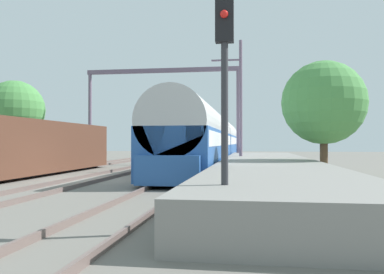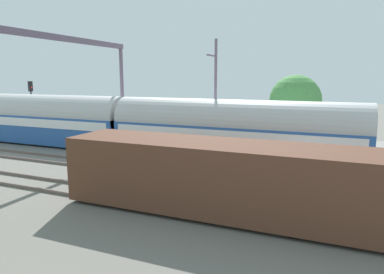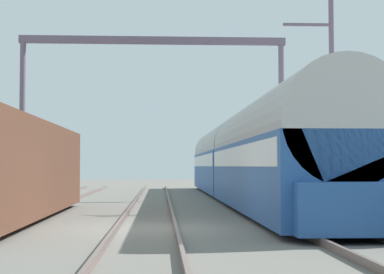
{
  "view_description": "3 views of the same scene",
  "coord_description": "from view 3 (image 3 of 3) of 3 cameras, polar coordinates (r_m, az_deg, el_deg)",
  "views": [
    {
      "loc": [
        7.27,
        -17.68,
        1.73
      ],
      "look_at": [
        4.25,
        2.61,
        2.01
      ],
      "focal_mm": 37.2,
      "sensor_mm": 36.0,
      "label": 1
    },
    {
      "loc": [
        -16.58,
        -0.96,
        5.38
      ],
      "look_at": [
        1.63,
        6.49,
        1.89
      ],
      "focal_mm": 31.8,
      "sensor_mm": 36.0,
      "label": 2
    },
    {
      "loc": [
        0.33,
        -16.05,
        1.58
      ],
      "look_at": [
        2.13,
        19.3,
        3.22
      ],
      "focal_mm": 59.0,
      "sensor_mm": 36.0,
      "label": 3
    }
  ],
  "objects": [
    {
      "name": "ground",
      "position": [
        16.14,
        -4.12,
        -8.26
      ],
      "size": [
        120.0,
        120.0,
        0.0
      ],
      "primitive_type": "plane",
      "color": "slate"
    },
    {
      "name": "track_west",
      "position": [
        16.13,
        -4.12,
        -7.98
      ],
      "size": [
        1.52,
        60.0,
        0.16
      ],
      "color": "#6B5954",
      "rests_on": "ground"
    },
    {
      "name": "track_east",
      "position": [
        16.59,
        10.87,
        -7.79
      ],
      "size": [
        1.52,
        60.0,
        0.16
      ],
      "color": "#6B5954",
      "rests_on": "ground"
    },
    {
      "name": "passenger_train",
      "position": [
        29.22,
        4.81,
        -1.87
      ],
      "size": [
        2.93,
        32.85,
        3.82
      ],
      "color": "#28569E",
      "rests_on": "ground"
    },
    {
      "name": "freight_car",
      "position": [
        19.36,
        -16.63,
        -2.86
      ],
      "size": [
        2.8,
        13.0,
        2.7
      ],
      "color": "#563323",
      "rests_on": "ground"
    },
    {
      "name": "person_crossing",
      "position": [
        28.97,
        7.15,
        -3.72
      ],
      "size": [
        0.26,
        0.41,
        1.73
      ],
      "rotation": [
        0.0,
        0.0,
        1.52
      ],
      "color": "#282828",
      "rests_on": "ground"
    },
    {
      "name": "railway_signal_far",
      "position": [
        40.36,
        5.41,
        -0.33
      ],
      "size": [
        0.36,
        0.3,
        5.0
      ],
      "color": "#2D2D33",
      "rests_on": "ground"
    },
    {
      "name": "catenary_gantry",
      "position": [
        30.66,
        -3.51,
        5.01
      ],
      "size": [
        12.91,
        0.28,
        7.86
      ],
      "color": "slate",
      "rests_on": "ground"
    },
    {
      "name": "catenary_pole_east_mid",
      "position": [
        23.77,
        12.43,
        3.62
      ],
      "size": [
        1.9,
        0.2,
        8.0
      ],
      "color": "slate",
      "rests_on": "ground"
    }
  ]
}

